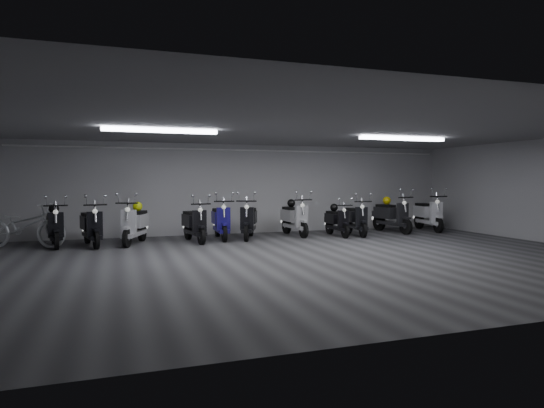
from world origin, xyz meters
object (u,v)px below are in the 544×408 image
object	(u,v)px
scooter_7	(337,217)
helmet_0	(54,209)
scooter_8	(356,214)
helmet_4	(387,201)
scooter_10	(429,209)
helmet_2	(334,207)
scooter_3	(194,218)
scooter_1	(91,220)
bicycle	(23,221)
scooter_0	(55,221)
scooter_5	(249,215)
scooter_4	(221,215)
helmet_1	(291,203)
scooter_2	(135,218)
scooter_6	(295,213)
helmet_3	(138,206)
scooter_9	(392,210)

from	to	relation	value
scooter_7	helmet_0	bearing A→B (deg)	176.54
scooter_8	helmet_4	distance (m)	1.62
scooter_10	helmet_2	xyz separation A→B (m)	(-3.53, -0.12, 0.13)
scooter_3	scooter_1	bearing A→B (deg)	170.40
scooter_7	scooter_10	xyz separation A→B (m)	(3.53, 0.34, 0.13)
bicycle	helmet_4	xyz separation A→B (m)	(10.55, 0.34, 0.34)
scooter_3	scooter_7	xyz separation A→B (m)	(4.28, -0.01, -0.07)
scooter_0	helmet_2	bearing A→B (deg)	-10.19
helmet_0	helmet_4	xyz separation A→B (m)	(9.89, 0.04, 0.07)
scooter_10	helmet_0	world-z (taller)	scooter_10
scooter_5	helmet_0	distance (m)	5.14
scooter_7	scooter_4	bearing A→B (deg)	174.27
helmet_1	bicycle	bearing A→B (deg)	-176.04
scooter_2	scooter_6	xyz separation A→B (m)	(4.66, 0.39, 0.00)
scooter_5	helmet_0	bearing A→B (deg)	-161.26
scooter_4	helmet_3	xyz separation A→B (m)	(-2.27, -0.03, 0.29)
bicycle	scooter_9	bearing A→B (deg)	-70.29
scooter_2	scooter_6	distance (m)	4.67
scooter_7	bicycle	xyz separation A→B (m)	(-8.47, 0.24, 0.09)
scooter_8	scooter_5	bearing A→B (deg)	-177.19
scooter_3	scooter_9	distance (m)	6.41
scooter_8	helmet_3	distance (m)	6.38
scooter_2	scooter_8	distance (m)	6.45
helmet_2	helmet_4	world-z (taller)	helmet_4
scooter_6	helmet_2	bearing A→B (deg)	-16.20
bicycle	helmet_1	distance (m)	7.30
scooter_5	helmet_3	distance (m)	3.07
scooter_3	scooter_9	world-z (taller)	scooter_9
scooter_1	scooter_6	bearing A→B (deg)	-8.55
scooter_0	scooter_5	bearing A→B (deg)	-10.20
scooter_8	helmet_1	xyz separation A→B (m)	(-1.81, 0.76, 0.32)
scooter_3	helmet_0	distance (m)	3.58
helmet_1	helmet_2	distance (m)	1.31
scooter_7	scooter_9	bearing A→B (deg)	8.97
scooter_3	helmet_2	size ratio (longest dim) A/B	7.46
scooter_4	helmet_0	distance (m)	4.34
scooter_5	scooter_9	world-z (taller)	scooter_9
scooter_3	scooter_4	distance (m)	0.89
scooter_0	scooter_1	distance (m)	0.90
scooter_6	helmet_1	world-z (taller)	scooter_6
scooter_9	helmet_4	world-z (taller)	scooter_9
scooter_2	scooter_4	distance (m)	2.37
scooter_3	scooter_4	world-z (taller)	scooter_4
scooter_10	helmet_3	size ratio (longest dim) A/B	7.63
scooter_2	helmet_0	bearing A→B (deg)	-172.39
scooter_7	helmet_2	size ratio (longest dim) A/B	6.68
scooter_7	helmet_1	xyz separation A→B (m)	(-1.19, 0.75, 0.39)
helmet_3	scooter_9	bearing A→B (deg)	-0.20
helmet_0	helmet_3	xyz separation A→B (m)	(2.06, -0.19, 0.03)
scooter_6	scooter_3	bearing A→B (deg)	-174.56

